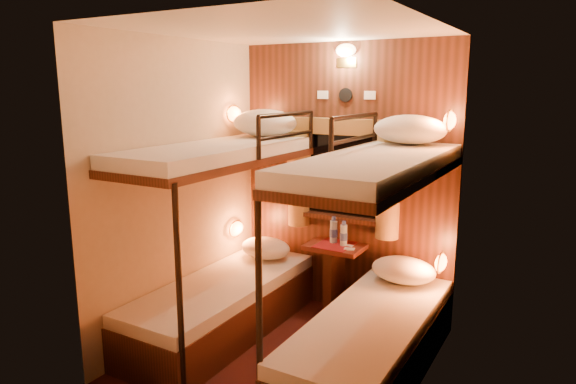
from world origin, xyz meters
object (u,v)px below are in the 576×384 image
Objects in this scene: bunk_left at (222,269)px; table at (334,270)px; bottle_right at (344,235)px; bottle_left at (334,232)px; bunk_right at (372,301)px.

bunk_left is 1.02m from table.
table is 0.34m from bottle_right.
table is 2.72× the size of bottle_left.
bunk_right is at bearing -50.52° from bottle_left.
bunk_right is 8.47× the size of bottle_right.
bunk_left reaches higher than table.
bottle_left is at bearing 126.52° from table.
bottle_left reaches higher than bottle_right.
bunk_left is 8.47× the size of bottle_right.
bunk_right is at bearing -54.30° from bottle_right.
bottle_right is (0.08, 0.01, 0.33)m from table.
bunk_left reaches higher than bottle_left.
table is (0.65, 0.78, -0.14)m from bunk_left.
bunk_right is 1.00m from bottle_right.
bottle_right reaches higher than table.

